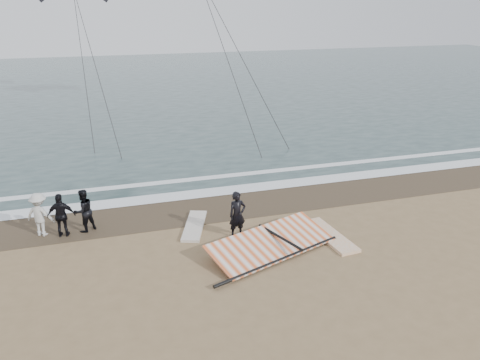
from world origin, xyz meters
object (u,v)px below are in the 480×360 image
object	(u,v)px
man_main	(237,215)
board_white	(330,235)
board_cream	(194,226)
sail_rig	(268,244)

from	to	relation	value
man_main	board_white	xyz separation A→B (m)	(2.98, -0.94, -0.76)
board_white	board_cream	xyz separation A→B (m)	(-4.23, 2.05, -0.00)
board_white	sail_rig	size ratio (longest dim) A/B	0.56
board_white	board_cream	distance (m)	4.70
board_white	board_cream	bearing A→B (deg)	148.75
man_main	sail_rig	bearing A→B (deg)	-65.51
board_white	man_main	bearing A→B (deg)	157.11
man_main	board_white	world-z (taller)	man_main
man_main	board_white	distance (m)	3.22
board_cream	sail_rig	size ratio (longest dim) A/B	0.51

